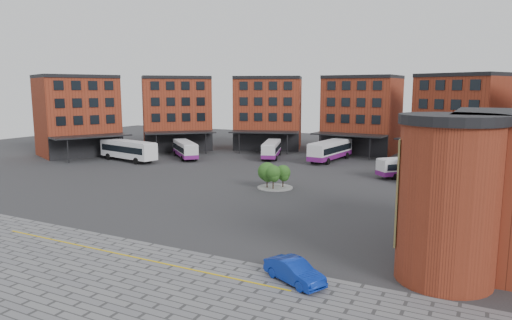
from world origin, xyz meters
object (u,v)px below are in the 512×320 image
at_px(bus_c, 272,149).
at_px(blue_car, 294,271).
at_px(bus_e, 411,167).
at_px(bus_f, 455,170).
at_px(bus_a, 128,149).
at_px(bus_d, 330,150).
at_px(tree_island, 273,174).
at_px(bus_b, 185,149).

distance_m(bus_c, blue_car, 52.61).
relative_size(bus_e, bus_f, 0.68).
bearing_deg(blue_car, bus_a, 79.47).
bearing_deg(bus_d, bus_f, -22.57).
xyz_separation_m(bus_a, bus_d, (30.50, 15.65, -0.18)).
distance_m(tree_island, bus_b, 28.79).
height_order(bus_d, blue_car, bus_d).
height_order(bus_d, bus_f, bus_f).
xyz_separation_m(bus_a, bus_e, (44.92, 6.77, -0.54)).
relative_size(bus_d, blue_car, 2.78).
bearing_deg(tree_island, blue_car, -62.32).
height_order(bus_b, bus_f, bus_f).
bearing_deg(bus_a, bus_b, -32.23).
height_order(bus_a, bus_d, bus_a).
bearing_deg(bus_e, bus_b, -134.85).
distance_m(bus_d, bus_e, 16.93).
xyz_separation_m(bus_f, blue_car, (-6.89, -37.12, -1.16)).
xyz_separation_m(bus_c, bus_e, (24.78, -7.45, -0.08)).
relative_size(tree_island, bus_b, 0.47).
xyz_separation_m(tree_island, bus_a, (-30.98, 8.50, 0.23)).
bearing_deg(bus_f, bus_a, -105.77).
height_order(bus_a, bus_e, bus_a).
relative_size(bus_c, bus_e, 1.23).
height_order(bus_a, bus_f, bus_f).
distance_m(bus_a, blue_car, 54.67).
relative_size(bus_a, bus_d, 1.00).
distance_m(tree_island, blue_car, 27.45).
bearing_deg(bus_c, bus_b, -170.06).
bearing_deg(tree_island, bus_d, 91.12).
distance_m(bus_a, bus_d, 34.28).
bearing_deg(tree_island, bus_c, 115.49).
relative_size(tree_island, bus_c, 0.42).
distance_m(bus_c, bus_d, 10.46).
xyz_separation_m(tree_island, bus_c, (-10.84, 22.73, -0.23)).
bearing_deg(bus_d, bus_c, -165.36).
bearing_deg(bus_f, bus_d, -140.05).
distance_m(tree_island, bus_c, 25.18).
distance_m(bus_b, bus_c, 15.27).
height_order(tree_island, bus_c, tree_island).
height_order(tree_island, bus_f, bus_f).
bearing_deg(blue_car, bus_f, 15.83).
xyz_separation_m(tree_island, bus_e, (13.94, 15.28, -0.31)).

